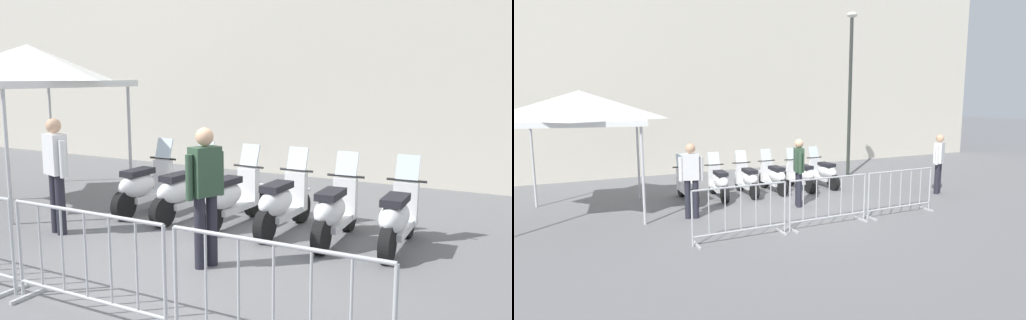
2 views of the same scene
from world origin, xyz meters
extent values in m
plane|color=slate|center=(0.00, 0.00, 0.00)|extent=(120.00, 120.00, 0.00)
cylinder|color=black|center=(-2.42, 2.25, 0.24)|extent=(0.19, 0.49, 0.48)
cylinder|color=black|center=(-2.28, 1.02, 0.24)|extent=(0.19, 0.49, 0.48)
cube|color=white|center=(-2.35, 1.64, 0.28)|extent=(0.38, 0.89, 0.10)
ellipsoid|color=white|center=(-2.32, 1.36, 0.52)|extent=(0.45, 0.88, 0.40)
cube|color=black|center=(-2.32, 1.39, 0.74)|extent=(0.35, 0.63, 0.10)
cube|color=white|center=(-2.40, 2.07, 0.55)|extent=(0.35, 0.18, 0.60)
cylinder|color=black|center=(-2.40, 2.07, 0.88)|extent=(0.56, 0.10, 0.04)
cube|color=silver|center=(-2.41, 2.12, 1.06)|extent=(0.33, 0.18, 0.35)
cube|color=white|center=(-2.42, 2.25, 0.51)|extent=(0.24, 0.34, 0.06)
cylinder|color=black|center=(-1.51, 2.32, 0.24)|extent=(0.16, 0.49, 0.48)
cylinder|color=black|center=(-1.46, 1.08, 0.24)|extent=(0.16, 0.49, 0.48)
cube|color=white|center=(-1.49, 1.70, 0.28)|extent=(0.31, 0.88, 0.10)
ellipsoid|color=white|center=(-1.48, 1.43, 0.52)|extent=(0.39, 0.85, 0.40)
cube|color=black|center=(-1.48, 1.46, 0.74)|extent=(0.30, 0.61, 0.10)
cube|color=white|center=(-1.51, 2.14, 0.55)|extent=(0.35, 0.15, 0.60)
cylinder|color=black|center=(-1.51, 2.14, 0.88)|extent=(0.56, 0.06, 0.04)
cube|color=silver|center=(-1.51, 2.19, 1.06)|extent=(0.33, 0.15, 0.35)
cube|color=white|center=(-1.51, 2.32, 0.51)|extent=(0.21, 0.33, 0.06)
cylinder|color=black|center=(-0.66, 2.45, 0.24)|extent=(0.17, 0.49, 0.48)
cylinder|color=black|center=(-0.60, 1.21, 0.24)|extent=(0.17, 0.49, 0.48)
cube|color=white|center=(-0.63, 1.83, 0.28)|extent=(0.33, 0.88, 0.10)
ellipsoid|color=white|center=(-0.62, 1.55, 0.52)|extent=(0.40, 0.86, 0.40)
cube|color=black|center=(-0.62, 1.58, 0.74)|extent=(0.31, 0.61, 0.10)
cube|color=white|center=(-0.66, 2.26, 0.55)|extent=(0.35, 0.16, 0.60)
cylinder|color=black|center=(-0.66, 2.26, 0.88)|extent=(0.56, 0.07, 0.04)
cube|color=silver|center=(-0.66, 2.31, 1.06)|extent=(0.33, 0.16, 0.35)
cube|color=white|center=(-0.66, 2.45, 0.51)|extent=(0.22, 0.33, 0.06)
cylinder|color=black|center=(0.16, 2.57, 0.24)|extent=(0.19, 0.49, 0.48)
cylinder|color=black|center=(0.29, 1.34, 0.24)|extent=(0.19, 0.49, 0.48)
cube|color=white|center=(0.22, 1.96, 0.28)|extent=(0.37, 0.89, 0.10)
ellipsoid|color=white|center=(0.25, 1.68, 0.52)|extent=(0.45, 0.87, 0.40)
cube|color=black|center=(0.25, 1.71, 0.74)|extent=(0.34, 0.63, 0.10)
cube|color=white|center=(0.18, 2.39, 0.55)|extent=(0.35, 0.17, 0.60)
cylinder|color=black|center=(0.18, 2.39, 0.88)|extent=(0.56, 0.09, 0.04)
cube|color=silver|center=(0.17, 2.44, 1.06)|extent=(0.33, 0.17, 0.35)
cube|color=white|center=(0.16, 2.57, 0.51)|extent=(0.23, 0.34, 0.06)
cylinder|color=black|center=(1.00, 2.56, 0.24)|extent=(0.21, 0.50, 0.48)
cylinder|color=black|center=(1.19, 1.33, 0.24)|extent=(0.21, 0.50, 0.48)
cube|color=white|center=(1.09, 1.95, 0.28)|extent=(0.41, 0.90, 0.10)
ellipsoid|color=white|center=(1.13, 1.67, 0.52)|extent=(0.48, 0.88, 0.40)
cube|color=black|center=(1.13, 1.70, 0.74)|extent=(0.37, 0.64, 0.10)
cube|color=white|center=(1.03, 2.38, 0.55)|extent=(0.36, 0.19, 0.60)
cylinder|color=black|center=(1.03, 2.38, 0.88)|extent=(0.56, 0.12, 0.04)
cube|color=silver|center=(1.02, 2.43, 1.06)|extent=(0.34, 0.19, 0.35)
cube|color=white|center=(1.00, 2.56, 0.51)|extent=(0.25, 0.35, 0.06)
cylinder|color=black|center=(1.86, 2.74, 0.24)|extent=(0.21, 0.49, 0.48)
cylinder|color=black|center=(2.03, 1.51, 0.24)|extent=(0.21, 0.49, 0.48)
cube|color=white|center=(1.94, 2.13, 0.28)|extent=(0.40, 0.90, 0.10)
ellipsoid|color=white|center=(1.98, 1.85, 0.52)|extent=(0.47, 0.88, 0.40)
cube|color=black|center=(1.98, 1.88, 0.74)|extent=(0.36, 0.63, 0.10)
cube|color=white|center=(1.88, 2.56, 0.55)|extent=(0.36, 0.19, 0.60)
cylinder|color=black|center=(1.88, 2.56, 0.88)|extent=(0.56, 0.11, 0.04)
cube|color=silver|center=(1.88, 2.60, 1.06)|extent=(0.34, 0.18, 0.35)
cube|color=white|center=(1.86, 2.74, 0.51)|extent=(0.24, 0.34, 0.06)
cube|color=#B2B5B7|center=(-0.98, -1.74, 0.02)|extent=(0.09, 0.44, 0.04)
cylinder|color=#B2B5B7|center=(-0.90, -1.73, 0.53)|extent=(0.04, 0.04, 1.05)
cube|color=#B2B5B7|center=(-0.70, -1.71, 0.02)|extent=(0.09, 0.44, 0.04)
cylinder|color=#B2B5B7|center=(-0.78, -1.72, 0.53)|extent=(0.04, 0.04, 1.05)
cylinder|color=#B2B5B7|center=(1.13, -1.51, 0.53)|extent=(0.04, 0.04, 1.05)
cylinder|color=#B2B5B7|center=(0.17, -1.61, 1.05)|extent=(1.91, 0.24, 0.04)
cylinder|color=#B2B5B7|center=(0.17, -1.61, 0.18)|extent=(1.91, 0.24, 0.04)
cylinder|color=#B2B5B7|center=(-0.46, -1.68, 0.61)|extent=(0.02, 0.02, 0.87)
cylinder|color=#B2B5B7|center=(-0.14, -1.65, 0.61)|extent=(0.02, 0.02, 0.87)
cylinder|color=#B2B5B7|center=(0.17, -1.61, 0.61)|extent=(0.02, 0.02, 0.87)
cylinder|color=#B2B5B7|center=(0.49, -1.58, 0.61)|extent=(0.02, 0.02, 0.87)
cylinder|color=#B2B5B7|center=(0.81, -1.54, 0.61)|extent=(0.02, 0.02, 0.87)
cylinder|color=#B2B5B7|center=(1.25, -1.50, 0.53)|extent=(0.04, 0.04, 1.05)
cylinder|color=#B2B5B7|center=(2.20, -1.39, 1.05)|extent=(1.91, 0.24, 0.04)
cylinder|color=#B2B5B7|center=(1.57, -1.46, 0.61)|extent=(0.02, 0.02, 0.87)
cylinder|color=#B2B5B7|center=(1.88, -1.43, 0.61)|extent=(0.02, 0.02, 0.87)
cylinder|color=#B2B5B7|center=(2.20, -1.39, 0.61)|extent=(0.02, 0.02, 0.87)
cylinder|color=#B2B5B7|center=(2.52, -1.36, 0.61)|extent=(0.02, 0.02, 0.87)
cylinder|color=#B2B5B7|center=(2.84, -1.32, 0.61)|extent=(0.02, 0.02, 0.87)
cylinder|color=#23232D|center=(0.21, 0.03, 0.45)|extent=(0.14, 0.14, 0.90)
cylinder|color=#23232D|center=(0.26, 0.20, 0.45)|extent=(0.14, 0.14, 0.90)
cube|color=#2D4733|center=(0.24, 0.12, 1.20)|extent=(0.30, 0.40, 0.60)
sphere|color=tan|center=(0.24, 0.12, 1.62)|extent=(0.22, 0.22, 0.22)
cylinder|color=#2D4733|center=(0.18, -0.11, 1.15)|extent=(0.09, 0.09, 0.55)
cylinder|color=#2D4733|center=(0.29, 0.34, 1.15)|extent=(0.09, 0.09, 0.55)
cylinder|color=#23232D|center=(-2.42, -0.06, 0.45)|extent=(0.14, 0.14, 0.90)
cylinder|color=#23232D|center=(-2.60, -0.03, 0.45)|extent=(0.14, 0.14, 0.90)
cube|color=silver|center=(-2.51, -0.04, 1.20)|extent=(0.39, 0.28, 0.60)
sphere|color=tan|center=(-2.51, -0.04, 1.62)|extent=(0.22, 0.22, 0.22)
cylinder|color=silver|center=(-2.28, -0.08, 1.15)|extent=(0.09, 0.09, 0.55)
cylinder|color=silver|center=(-2.73, 0.00, 1.15)|extent=(0.09, 0.09, 0.55)
cylinder|color=silver|center=(-3.55, -0.17, 1.08)|extent=(0.06, 0.06, 2.15)
cylinder|color=silver|center=(-6.07, 2.34, 1.08)|extent=(0.06, 0.06, 2.15)
cylinder|color=silver|center=(-3.55, 2.34, 1.08)|extent=(0.06, 0.06, 2.15)
cube|color=white|center=(-4.81, 1.09, 2.20)|extent=(2.80, 2.80, 0.12)
pyramid|color=white|center=(-4.81, 1.09, 2.58)|extent=(2.80, 2.80, 0.65)
camera|label=1|loc=(4.40, -4.79, 2.34)|focal=37.83mm
camera|label=2|loc=(-3.93, -9.11, 2.62)|focal=28.31mm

